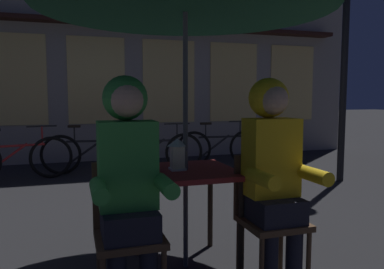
# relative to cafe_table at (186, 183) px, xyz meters

# --- Properties ---
(ground_plane) EXTENTS (60.00, 60.00, 0.00)m
(ground_plane) POSITION_rel_cafe_table_xyz_m (0.00, 0.00, -0.64)
(ground_plane) COLOR #232326
(cafe_table) EXTENTS (0.72, 0.72, 0.74)m
(cafe_table) POSITION_rel_cafe_table_xyz_m (0.00, 0.00, 0.00)
(cafe_table) COLOR maroon
(cafe_table) RESTS_ON ground_plane
(lantern) EXTENTS (0.11, 0.11, 0.23)m
(lantern) POSITION_rel_cafe_table_xyz_m (-0.06, 0.00, 0.22)
(lantern) COLOR white
(lantern) RESTS_ON cafe_table
(chair_left) EXTENTS (0.40, 0.40, 0.87)m
(chair_left) POSITION_rel_cafe_table_xyz_m (-0.48, -0.37, -0.15)
(chair_left) COLOR #513823
(chair_left) RESTS_ON ground_plane
(chair_right) EXTENTS (0.40, 0.40, 0.87)m
(chair_right) POSITION_rel_cafe_table_xyz_m (0.48, -0.37, -0.15)
(chair_right) COLOR #513823
(chair_right) RESTS_ON ground_plane
(person_left_hooded) EXTENTS (0.45, 0.56, 1.40)m
(person_left_hooded) POSITION_rel_cafe_table_xyz_m (-0.48, -0.43, 0.21)
(person_left_hooded) COLOR black
(person_left_hooded) RESTS_ON ground_plane
(person_right_hooded) EXTENTS (0.45, 0.56, 1.40)m
(person_right_hooded) POSITION_rel_cafe_table_xyz_m (0.48, -0.43, 0.21)
(person_right_hooded) COLOR black
(person_right_hooded) RESTS_ON ground_plane
(shopfront_building) EXTENTS (10.00, 0.93, 6.20)m
(shopfront_building) POSITION_rel_cafe_table_xyz_m (0.42, 5.40, 2.45)
(shopfront_building) COLOR #9E9389
(shopfront_building) RESTS_ON ground_plane
(bicycle_second) EXTENTS (1.65, 0.39, 0.84)m
(bicycle_second) POSITION_rel_cafe_table_xyz_m (-1.63, 3.55, -0.29)
(bicycle_second) COLOR black
(bicycle_second) RESTS_ON ground_plane
(bicycle_third) EXTENTS (1.68, 0.22, 0.84)m
(bicycle_third) POSITION_rel_cafe_table_xyz_m (-0.48, 3.84, -0.29)
(bicycle_third) COLOR black
(bicycle_third) RESTS_ON ground_plane
(bicycle_fourth) EXTENTS (1.68, 0.12, 0.84)m
(bicycle_fourth) POSITION_rel_cafe_table_xyz_m (0.51, 3.57, -0.29)
(bicycle_fourth) COLOR black
(bicycle_fourth) RESTS_ON ground_plane
(bicycle_fifth) EXTENTS (1.68, 0.13, 0.84)m
(bicycle_fifth) POSITION_rel_cafe_table_xyz_m (1.81, 3.84, -0.29)
(bicycle_fifth) COLOR black
(bicycle_fifth) RESTS_ON ground_plane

